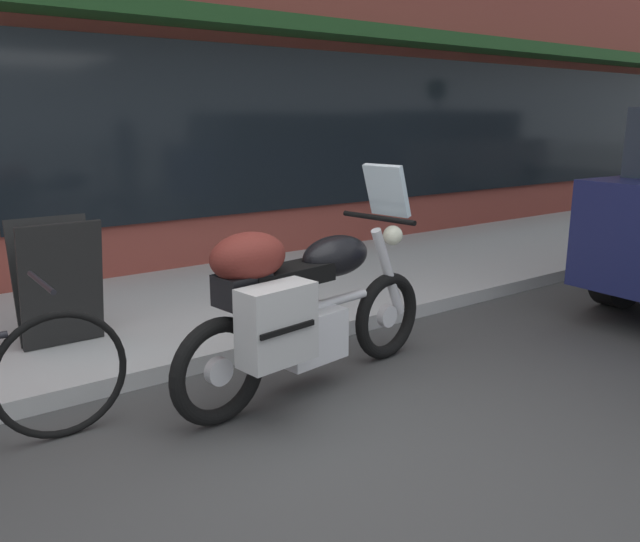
% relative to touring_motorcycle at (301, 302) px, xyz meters
% --- Properties ---
extents(ground_plane, '(80.00, 80.00, 0.00)m').
position_rel_touring_motorcycle_xyz_m(ground_plane, '(-0.25, -0.71, -0.60)').
color(ground_plane, '#3B3B3B').
extents(touring_motorcycle, '(2.08, 0.84, 1.39)m').
position_rel_touring_motorcycle_xyz_m(touring_motorcycle, '(0.00, 0.00, 0.00)').
color(touring_motorcycle, black).
rests_on(touring_motorcycle, ground_plane).
extents(sandwich_board_sign, '(0.55, 0.41, 0.89)m').
position_rel_touring_motorcycle_xyz_m(sandwich_board_sign, '(-1.04, 1.50, -0.03)').
color(sandwich_board_sign, black).
rests_on(sandwich_board_sign, sidewalk_curb).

